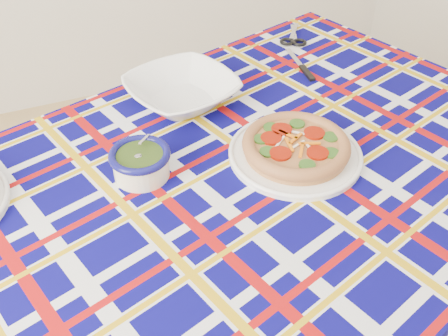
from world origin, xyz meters
name	(u,v)px	position (x,y,z in m)	size (l,w,h in m)	color
dining_table	(235,203)	(0.16, 0.19, 0.71)	(1.90, 1.49, 0.78)	brown
tablecloth	(235,195)	(0.16, 0.19, 0.73)	(1.70, 1.07, 0.11)	#070559
main_focaccia_plate	(296,146)	(0.33, 0.21, 0.82)	(0.33, 0.33, 0.06)	#B0713E
pesto_bowl	(140,161)	(-0.03, 0.29, 0.83)	(0.14, 0.14, 0.08)	#1F320D
serving_bowl	(182,91)	(0.16, 0.54, 0.82)	(0.29, 0.29, 0.07)	white
table_knife	(295,58)	(0.57, 0.64, 0.79)	(0.23, 0.02, 0.01)	silver
kitchen_scissors	(294,32)	(0.66, 0.80, 0.79)	(0.20, 0.09, 0.02)	silver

